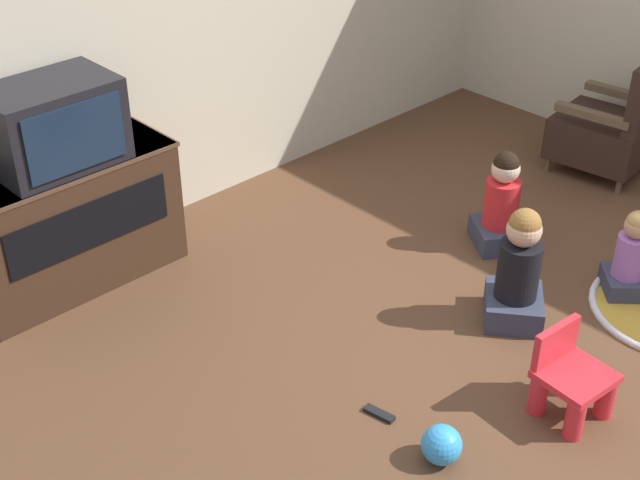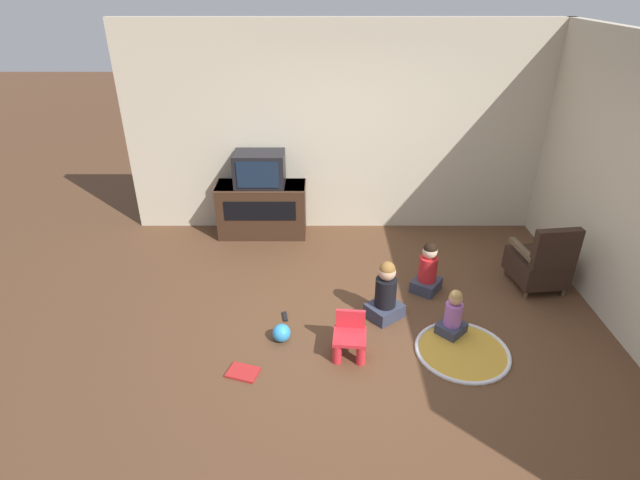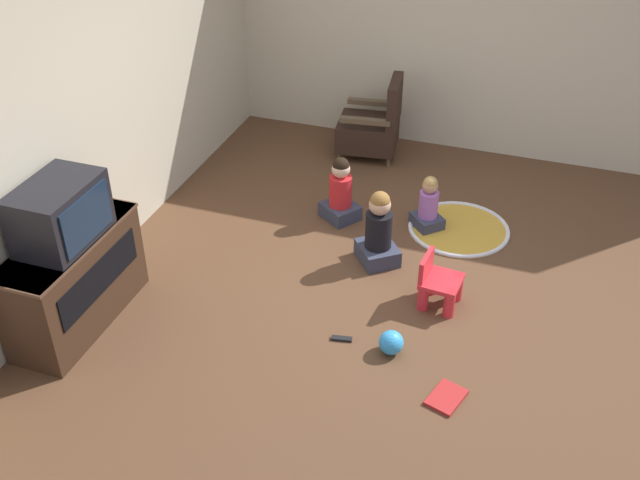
{
  "view_description": "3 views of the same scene",
  "coord_description": "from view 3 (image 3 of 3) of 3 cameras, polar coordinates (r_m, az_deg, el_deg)",
  "views": [
    {
      "loc": [
        -3.08,
        -1.78,
        2.84
      ],
      "look_at": [
        -0.81,
        0.61,
        0.75
      ],
      "focal_mm": 50.0,
      "sensor_mm": 36.0,
      "label": 1
    },
    {
      "loc": [
        -0.46,
        -4.0,
        3.16
      ],
      "look_at": [
        -0.47,
        0.59,
        0.71
      ],
      "focal_mm": 28.0,
      "sensor_mm": 36.0,
      "label": 2
    },
    {
      "loc": [
        -4.72,
        -0.97,
        3.65
      ],
      "look_at": [
        -0.65,
        0.43,
        0.71
      ],
      "focal_mm": 42.0,
      "sensor_mm": 36.0,
      "label": 3
    }
  ],
  "objects": [
    {
      "name": "television",
      "position": [
        5.37,
        -19.2,
        1.94
      ],
      "size": [
        0.65,
        0.44,
        0.44
      ],
      "color": "black",
      "rests_on": "tv_cabinet"
    },
    {
      "name": "play_mat",
      "position": [
        6.71,
        10.52,
        0.86
      ],
      "size": [
        0.89,
        0.89,
        0.04
      ],
      "color": "gold",
      "rests_on": "ground_plane"
    },
    {
      "name": "child_watching_center",
      "position": [
        6.08,
        4.48,
        0.63
      ],
      "size": [
        0.44,
        0.43,
        0.65
      ],
      "rotation": [
        0.0,
        0.0,
        0.66
      ],
      "color": "#33384C",
      "rests_on": "ground_plane"
    },
    {
      "name": "wall_right",
      "position": [
        7.62,
        13.33,
        15.98
      ],
      "size": [
        0.12,
        5.47,
        2.72
      ],
      "color": "beige",
      "rests_on": "ground_plane"
    },
    {
      "name": "yellow_kid_chair",
      "position": [
        5.74,
        9.02,
        -3.39
      ],
      "size": [
        0.33,
        0.32,
        0.42
      ],
      "rotation": [
        0.0,
        0.0,
        -0.09
      ],
      "color": "red",
      "rests_on": "ground_plane"
    },
    {
      "name": "child_watching_right",
      "position": [
        6.64,
        1.57,
        3.63
      ],
      "size": [
        0.4,
        0.41,
        0.6
      ],
      "rotation": [
        0.0,
        0.0,
        0.96
      ],
      "color": "#33384C",
      "rests_on": "ground_plane"
    },
    {
      "name": "book",
      "position": [
        5.11,
        9.6,
        -11.74
      ],
      "size": [
        0.32,
        0.27,
        0.02
      ],
      "rotation": [
        0.0,
        0.0,
        2.84
      ],
      "color": "#B22323",
      "rests_on": "ground_plane"
    },
    {
      "name": "child_watching_left",
      "position": [
        6.59,
        8.25,
        2.6
      ],
      "size": [
        0.34,
        0.34,
        0.51
      ],
      "rotation": [
        0.0,
        0.0,
        0.77
      ],
      "color": "#33384C",
      "rests_on": "ground_plane"
    },
    {
      "name": "black_armchair",
      "position": [
        7.69,
        4.06,
        8.62
      ],
      "size": [
        0.59,
        0.66,
        0.84
      ],
      "rotation": [
        0.0,
        0.0,
        3.27
      ],
      "color": "brown",
      "rests_on": "ground_plane"
    },
    {
      "name": "remote_control",
      "position": [
        5.46,
        1.66,
        -7.52
      ],
      "size": [
        0.07,
        0.16,
        0.02
      ],
      "rotation": [
        0.0,
        0.0,
        1.75
      ],
      "color": "black",
      "rests_on": "ground_plane"
    },
    {
      "name": "ground_plane",
      "position": [
        6.04,
        5.86,
        -3.02
      ],
      "size": [
        30.0,
        30.0,
        0.0
      ],
      "primitive_type": "plane",
      "color": "brown"
    },
    {
      "name": "toy_ball",
      "position": [
        5.33,
        5.44,
        -7.79
      ],
      "size": [
        0.18,
        0.18,
        0.18
      ],
      "color": "#3399E5",
      "rests_on": "ground_plane"
    },
    {
      "name": "wall_back",
      "position": [
        6.08,
        -16.82,
        10.75
      ],
      "size": [
        5.57,
        0.12,
        2.72
      ],
      "color": "beige",
      "rests_on": "ground_plane"
    },
    {
      "name": "tv_cabinet",
      "position": [
        5.68,
        -18.22,
        -2.88
      ],
      "size": [
        1.19,
        0.46,
        0.72
      ],
      "color": "#382316",
      "rests_on": "ground_plane"
    }
  ]
}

